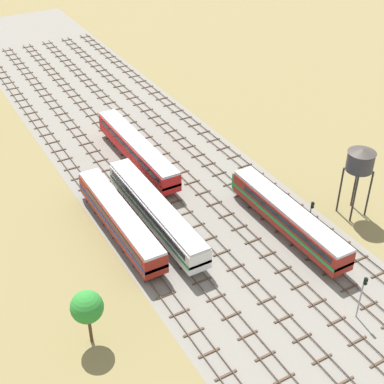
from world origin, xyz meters
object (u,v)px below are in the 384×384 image
at_px(passenger_coach_left_near, 156,211).
at_px(water_tower, 361,161).
at_px(signal_post_nearest, 311,213).
at_px(signal_post_near, 362,292).
at_px(passenger_coach_centre_left_midfar, 137,149).
at_px(diesel_railcar_far_left_mid, 120,219).
at_px(diesel_railcar_centre_right_nearest, 288,217).

bearing_deg(passenger_coach_left_near, water_tower, -22.70).
height_order(passenger_coach_left_near, water_tower, water_tower).
height_order(passenger_coach_left_near, signal_post_nearest, signal_post_nearest).
xyz_separation_m(water_tower, signal_post_near, (-12.19, -14.04, -4.40)).
relative_size(passenger_coach_centre_left_midfar, signal_post_near, 3.92).
distance_m(diesel_railcar_far_left_mid, signal_post_near, 29.19).
bearing_deg(diesel_railcar_far_left_mid, passenger_coach_left_near, -8.77).
height_order(diesel_railcar_centre_right_nearest, passenger_coach_left_near, same).
relative_size(passenger_coach_left_near, signal_post_near, 3.92).
relative_size(diesel_railcar_centre_right_nearest, signal_post_nearest, 4.13).
bearing_deg(diesel_railcar_far_left_mid, signal_post_nearest, -28.92).
relative_size(diesel_railcar_centre_right_nearest, diesel_railcar_far_left_mid, 1.00).
relative_size(passenger_coach_left_near, water_tower, 2.28).
distance_m(passenger_coach_left_near, diesel_railcar_far_left_mid, 4.56).
xyz_separation_m(passenger_coach_centre_left_midfar, water_tower, (18.95, -24.98, 5.33)).
bearing_deg(diesel_railcar_centre_right_nearest, passenger_coach_centre_left_midfar, 110.37).
bearing_deg(passenger_coach_centre_left_midfar, diesel_railcar_centre_right_nearest, -69.63).
xyz_separation_m(signal_post_nearest, signal_post_near, (-4.51, -13.35, 0.38)).
distance_m(diesel_railcar_centre_right_nearest, diesel_railcar_far_left_mid, 20.51).
xyz_separation_m(passenger_coach_centre_left_midfar, signal_post_near, (6.76, -39.03, 0.94)).
bearing_deg(signal_post_nearest, diesel_railcar_far_left_mid, 151.08).
bearing_deg(water_tower, diesel_railcar_far_left_mid, 159.41).
distance_m(water_tower, signal_post_near, 19.11).
height_order(diesel_railcar_far_left_mid, signal_post_near, signal_post_near).
bearing_deg(passenger_coach_centre_left_midfar, diesel_railcar_far_left_mid, -121.89).
height_order(water_tower, signal_post_near, water_tower).
xyz_separation_m(passenger_coach_left_near, water_tower, (23.45, -9.81, 5.33)).
xyz_separation_m(passenger_coach_left_near, diesel_railcar_far_left_mid, (-4.51, 0.70, -0.02)).
bearing_deg(water_tower, passenger_coach_left_near, 157.30).
height_order(passenger_coach_left_near, signal_post_near, signal_post_near).
bearing_deg(passenger_coach_centre_left_midfar, signal_post_nearest, -66.32).
height_order(diesel_railcar_far_left_mid, water_tower, water_tower).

